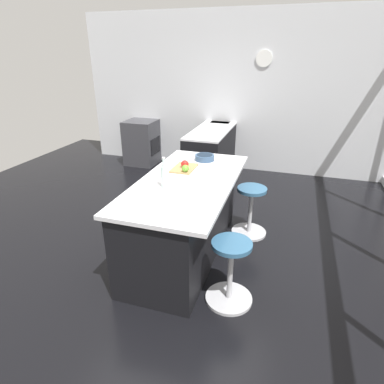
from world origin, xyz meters
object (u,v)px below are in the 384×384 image
Objects in this scene: fruit_bowl at (205,157)px; stool_by_window at (250,212)px; oven_range at (142,142)px; kitchen_island at (184,216)px; water_bottle at (164,176)px; apple_green at (185,168)px; apple_red at (185,164)px; cutting_board at (184,168)px; stool_middle at (230,274)px.

stool_by_window is at bearing 84.79° from fruit_bowl.
kitchen_island is (2.79, 1.87, 0.02)m from oven_range.
water_bottle is at bearing -40.61° from stool_by_window.
stool_by_window is 7.89× the size of apple_green.
kitchen_island is 0.85m from fruit_bowl.
stool_by_window is at bearing 113.96° from apple_red.
water_bottle is at bearing -2.11° from apple_red.
apple_green is 0.26× the size of water_bottle.
stool_by_window is 1.03m from cutting_board.
water_bottle reaches higher than fruit_bowl.
water_bottle reaches higher than apple_red.
kitchen_island is 3.17× the size of stool_middle.
stool_by_window is at bearing 133.70° from kitchen_island.
apple_green is 0.45m from water_bottle.
cutting_board is at bearing -155.66° from apple_green.
apple_red reaches higher than cutting_board.
fruit_bowl reaches higher than cutting_board.
cutting_board is 0.58m from water_bottle.
apple_red reaches higher than kitchen_island.
stool_by_window is 1.27m from stool_middle.
apple_red is at bearing 177.89° from water_bottle.
apple_red is 0.57m from water_bottle.
stool_middle is at bearing 38.67° from apple_red.
fruit_bowl is (-1.32, -0.62, 0.65)m from stool_middle.
kitchen_island is at bearing 17.37° from cutting_board.
stool_by_window is 0.90m from fruit_bowl.
oven_range is at bearing -144.34° from apple_red.
fruit_bowl is at bearing 171.48° from apple_green.
fruit_bowl is at bearing 176.46° from kitchen_island.
cutting_board is 4.49× the size of apple_green.
apple_green is 0.33× the size of fruit_bowl.
kitchen_island is at bearing 11.39° from apple_green.
kitchen_island reaches higher than stool_middle.
oven_range reaches higher than stool_middle.
fruit_bowl reaches higher than stool_middle.
apple_red is at bearing 52.54° from cutting_board.
cutting_board is at bearing -141.16° from stool_middle.
kitchen_island is at bearing -46.30° from stool_by_window.
cutting_board is 4.09× the size of apple_red.
apple_red is 1.10× the size of apple_green.
apple_green is (-0.81, -0.70, 0.67)m from stool_middle.
cutting_board is at bearing 35.57° from oven_range.
cutting_board is at bearing -20.21° from fruit_bowl.
stool_middle is 1.12m from water_bottle.
stool_by_window and stool_middle have the same top height.
water_bottle reaches higher than stool_by_window.
water_bottle reaches higher than oven_range.
cutting_board is 0.16m from apple_green.
cutting_board reaches higher than stool_by_window.
kitchen_island is 6.43× the size of water_bottle.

